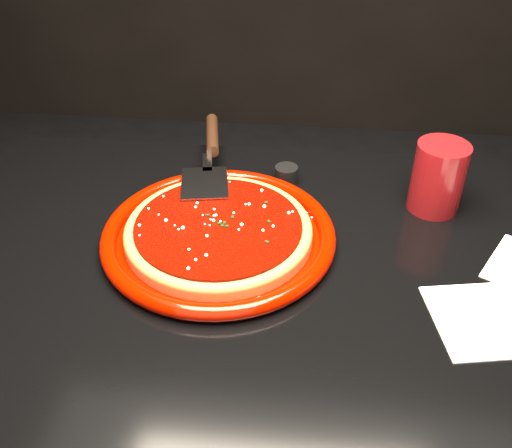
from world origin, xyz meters
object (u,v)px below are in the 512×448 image
at_px(plate, 219,235).
at_px(pizza_server, 210,155).
at_px(cup, 438,177).
at_px(ramekin, 286,175).
at_px(table, 277,415).

xyz_separation_m(plate, pizza_server, (-0.05, 0.21, 0.03)).
bearing_deg(cup, pizza_server, 171.32).
bearing_deg(pizza_server, plate, -86.99).
bearing_deg(cup, ramekin, 168.06).
bearing_deg(plate, ramekin, 63.01).
bearing_deg(ramekin, cup, -11.94).
bearing_deg(ramekin, plate, -116.99).
height_order(table, plate, plate).
distance_m(cup, ramekin, 0.28).
height_order(plate, cup, cup).
xyz_separation_m(plate, cup, (0.37, 0.14, 0.05)).
relative_size(cup, ramekin, 2.88).
bearing_deg(cup, plate, -159.14).
height_order(cup, ramekin, cup).
xyz_separation_m(cup, ramekin, (-0.27, 0.06, -0.05)).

